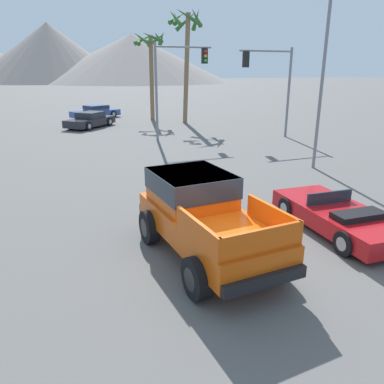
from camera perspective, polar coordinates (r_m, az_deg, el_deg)
name	(u,v)px	position (r m, az deg, el deg)	size (l,w,h in m)	color
ground_plane	(223,263)	(8.95, 4.68, -10.72)	(320.00, 320.00, 0.00)	#5B5956
orange_pickup_truck	(201,211)	(8.99, 1.41, -2.93)	(2.49, 4.83, 1.91)	#CC4C0C
red_convertible_car	(339,217)	(11.19, 21.48, -3.53)	(2.05, 4.22, 1.00)	#B21419
parked_car_blue	(96,112)	(36.18, -14.46, 11.79)	(4.70, 3.46, 1.16)	#334C9E
parked_car_dark	(90,120)	(30.41, -15.25, 10.61)	(4.23, 4.29, 1.17)	#232328
traffic_light_main	(177,73)	(24.13, -2.23, 17.64)	(3.71, 0.38, 5.83)	slate
traffic_light_crosswalk	(271,76)	(24.95, 11.88, 16.97)	(3.76, 0.38, 5.60)	slate
street_lamp_post	(324,65)	(17.58, 19.44, 17.74)	(0.90, 0.24, 7.39)	slate
palm_tree_short	(186,39)	(31.62, -0.95, 22.27)	(2.78, 3.03, 8.77)	brown
palm_tree_leaning	(151,53)	(33.82, -6.33, 20.33)	(3.03, 2.92, 7.36)	brown
distant_mountain_range	(26,57)	(136.91, -24.00, 18.25)	(152.95, 67.40, 18.75)	gray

